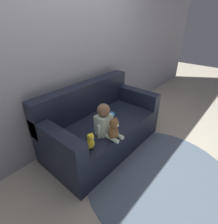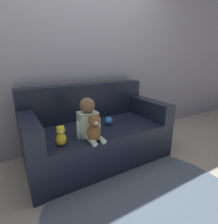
# 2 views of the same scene
# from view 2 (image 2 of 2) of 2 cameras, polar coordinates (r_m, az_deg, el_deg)

# --- Properties ---
(ground_plane) EXTENTS (12.00, 12.00, 0.00)m
(ground_plane) POSITION_cam_2_polar(r_m,az_deg,el_deg) (2.31, -3.51, -14.56)
(ground_plane) COLOR #B7AD99
(wall_back) EXTENTS (8.00, 0.05, 2.60)m
(wall_back) POSITION_cam_2_polar(r_m,az_deg,el_deg) (2.45, -9.95, 18.91)
(wall_back) COLOR #93939E
(wall_back) RESTS_ON ground_plane
(couch) EXTENTS (1.67, 0.87, 0.90)m
(couch) POSITION_cam_2_polar(r_m,az_deg,el_deg) (2.21, -4.33, -6.79)
(couch) COLOR black
(couch) RESTS_ON ground_plane
(person_baby) EXTENTS (0.26, 0.34, 0.40)m
(person_baby) POSITION_cam_2_polar(r_m,az_deg,el_deg) (1.78, -6.75, -2.57)
(person_baby) COLOR silver
(person_baby) RESTS_ON couch
(teddy_bear_brown) EXTENTS (0.14, 0.13, 0.28)m
(teddy_bear_brown) POSITION_cam_2_polar(r_m,az_deg,el_deg) (1.66, -4.96, -5.41)
(teddy_bear_brown) COLOR brown
(teddy_bear_brown) RESTS_ON couch
(plush_toy_side) EXTENTS (0.10, 0.09, 0.20)m
(plush_toy_side) POSITION_cam_2_polar(r_m,az_deg,el_deg) (1.66, -15.43, -7.55)
(plush_toy_side) COLOR yellow
(plush_toy_side) RESTS_ON couch
(toy_ball) EXTENTS (0.10, 0.10, 0.10)m
(toy_ball) POSITION_cam_2_polar(r_m,az_deg,el_deg) (2.11, -0.08, -2.92)
(toy_ball) COLOR #337FDB
(toy_ball) RESTS_ON couch
(floor_rug) EXTENTS (1.77, 1.77, 0.01)m
(floor_rug) POSITION_cam_2_polar(r_m,az_deg,el_deg) (1.73, 12.34, -27.42)
(floor_rug) COLOR slate
(floor_rug) RESTS_ON ground_plane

